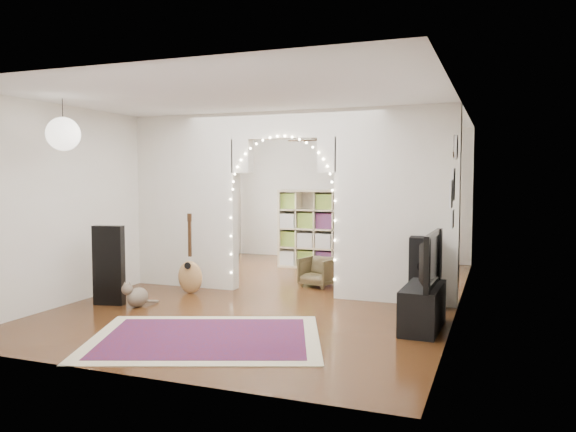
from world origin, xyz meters
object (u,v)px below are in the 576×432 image
(acoustic_guitar, at_px, (190,264))
(media_console, at_px, (423,307))
(bookcase, at_px, (316,229))
(dining_chair_right, at_px, (396,256))
(floor_speaker, at_px, (424,273))
(dining_chair_left, at_px, (318,272))
(dining_table, at_px, (355,228))

(acoustic_guitar, xyz_separation_m, media_console, (3.51, -0.79, -0.19))
(bookcase, xyz_separation_m, dining_chair_right, (1.47, 0.28, -0.49))
(floor_speaker, relative_size, dining_chair_left, 1.87)
(floor_speaker, xyz_separation_m, dining_table, (-1.85, 3.72, 0.21))
(dining_table, distance_m, dining_chair_left, 2.84)
(floor_speaker, height_order, media_console, floor_speaker)
(dining_table, bearing_deg, dining_chair_right, -32.69)
(floor_speaker, xyz_separation_m, dining_chair_right, (-0.87, 2.93, -0.21))
(acoustic_guitar, height_order, dining_table, acoustic_guitar)
(floor_speaker, bearing_deg, media_console, -86.97)
(dining_chair_right, bearing_deg, acoustic_guitar, -112.97)
(dining_chair_left, relative_size, dining_chair_right, 0.89)
(media_console, xyz_separation_m, dining_chair_right, (-1.00, 3.98, 0.01))
(media_console, relative_size, dining_chair_left, 1.97)
(acoustic_guitar, xyz_separation_m, dining_chair_right, (2.51, 3.19, -0.18))
(dining_table, bearing_deg, floor_speaker, -57.17)
(acoustic_guitar, bearing_deg, dining_chair_left, 37.99)
(floor_speaker, height_order, dining_table, floor_speaker)
(acoustic_guitar, distance_m, dining_chair_left, 2.02)
(floor_speaker, relative_size, dining_chair_right, 1.66)
(bookcase, xyz_separation_m, dining_table, (0.49, 1.08, -0.06))
(bookcase, bearing_deg, acoustic_guitar, -112.91)
(media_console, relative_size, dining_chair_right, 1.76)
(dining_table, relative_size, dining_chair_right, 2.25)
(dining_table, xyz_separation_m, dining_chair_left, (0.09, -2.80, -0.45))
(dining_chair_left, distance_m, dining_chair_right, 2.19)
(acoustic_guitar, xyz_separation_m, floor_speaker, (3.38, 0.26, 0.03))
(dining_chair_right, bearing_deg, dining_chair_left, -98.59)
(media_console, relative_size, dining_table, 0.78)
(acoustic_guitar, bearing_deg, media_console, -10.76)
(acoustic_guitar, distance_m, bookcase, 3.10)
(bookcase, height_order, dining_chair_right, bookcase)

